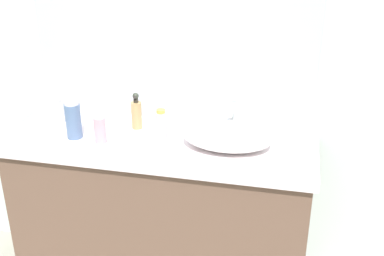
# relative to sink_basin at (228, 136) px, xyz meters

# --- Properties ---
(bathroom_wall_rear) EXTENTS (6.00, 0.06, 2.60)m
(bathroom_wall_rear) POSITION_rel_sink_basin_xyz_m (-0.38, 0.31, 0.35)
(bathroom_wall_rear) COLOR silver
(bathroom_wall_rear) RESTS_ON ground
(vanity_counter) EXTENTS (1.44, 0.51, 0.89)m
(vanity_counter) POSITION_rel_sink_basin_xyz_m (-0.32, 0.01, -0.50)
(vanity_counter) COLOR brown
(vanity_counter) RESTS_ON ground
(wall_mirror_panel) EXTENTS (1.38, 0.01, 1.03)m
(wall_mirror_panel) POSITION_rel_sink_basin_xyz_m (-0.32, 0.27, 0.46)
(wall_mirror_panel) COLOR #B2BCC6
(wall_mirror_panel) RESTS_ON vanity_counter
(sink_basin) EXTENTS (0.40, 0.27, 0.11)m
(sink_basin) POSITION_rel_sink_basin_xyz_m (0.00, 0.00, 0.00)
(sink_basin) COLOR white
(sink_basin) RESTS_ON vanity_counter
(faucet) EXTENTS (0.03, 0.15, 0.17)m
(faucet) POSITION_rel_sink_basin_xyz_m (-0.00, 0.15, 0.05)
(faucet) COLOR silver
(faucet) RESTS_ON vanity_counter
(soap_dispenser) EXTENTS (0.05, 0.05, 0.18)m
(soap_dispenser) POSITION_rel_sink_basin_xyz_m (-0.46, 0.11, 0.02)
(soap_dispenser) COLOR tan
(soap_dispenser) RESTS_ON vanity_counter
(lotion_bottle) EXTENTS (0.07, 0.07, 0.18)m
(lotion_bottle) POSITION_rel_sink_basin_xyz_m (-0.71, -0.06, 0.04)
(lotion_bottle) COLOR slate
(lotion_bottle) RESTS_ON vanity_counter
(perfume_bottle) EXTENTS (0.06, 0.06, 0.16)m
(perfume_bottle) POSITION_rel_sink_basin_xyz_m (-0.30, -0.02, 0.02)
(perfume_bottle) COLOR #CAADD0
(perfume_bottle) RESTS_ON vanity_counter
(spray_can) EXTENTS (0.05, 0.05, 0.14)m
(spray_can) POSITION_rel_sink_basin_xyz_m (-0.57, -0.08, 0.01)
(spray_can) COLOR pink
(spray_can) RESTS_ON vanity_counter
(tissue_box) EXTENTS (0.11, 0.11, 0.17)m
(tissue_box) POSITION_rel_sink_basin_xyz_m (-0.89, 0.10, 0.02)
(tissue_box) COLOR silver
(tissue_box) RESTS_ON vanity_counter
(candle_jar) EXTENTS (0.06, 0.06, 0.04)m
(candle_jar) POSITION_rel_sink_basin_xyz_m (0.30, 0.03, -0.03)
(candle_jar) COLOR silver
(candle_jar) RESTS_ON vanity_counter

